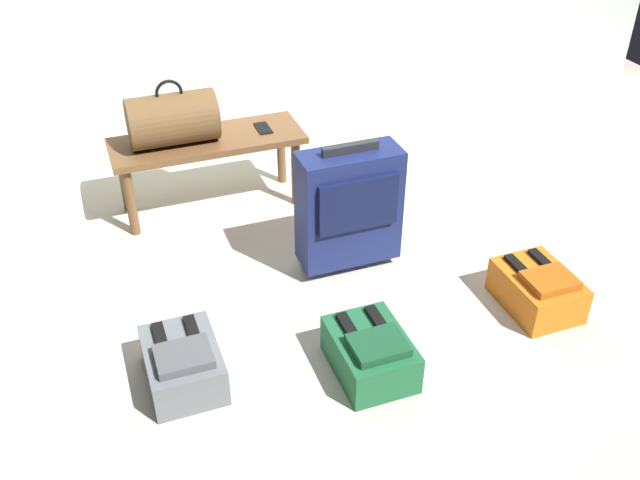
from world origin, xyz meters
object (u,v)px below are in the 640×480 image
bench (208,149)px  duffel_bag_brown (172,119)px  backpack_green (370,353)px  backpack_orange (538,289)px  backpack_grey (183,364)px  suitcase_upright_navy (349,206)px  cell_phone (263,128)px

bench → duffel_bag_brown: size_ratio=2.27×
backpack_green → backpack_orange: same height
bench → backpack_orange: size_ratio=2.63×
duffel_bag_brown → backpack_grey: size_ratio=1.16×
suitcase_upright_navy → backpack_orange: bearing=-41.0°
cell_phone → backpack_orange: 1.63m
cell_phone → bench: bearing=-179.6°
bench → backpack_green: size_ratio=2.63×
cell_phone → backpack_green: cell_phone is taller
suitcase_upright_navy → backpack_orange: (0.67, -0.58, -0.24)m
backpack_grey → backpack_orange: bearing=-3.0°
bench → backpack_orange: (1.16, -1.35, -0.25)m
suitcase_upright_navy → backpack_orange: 0.92m
cell_phone → backpack_grey: size_ratio=0.38×
cell_phone → backpack_grey: 1.49m
duffel_bag_brown → backpack_orange: (1.32, -1.35, -0.45)m
bench → backpack_grey: bench is taller
backpack_green → backpack_grey: (-0.71, 0.20, 0.00)m
duffel_bag_brown → backpack_grey: bearing=-101.0°
backpack_green → backpack_orange: (0.86, 0.12, 0.00)m
bench → cell_phone: cell_phone is taller
duffel_bag_brown → backpack_green: (0.46, -1.47, -0.45)m
duffel_bag_brown → cell_phone: size_ratio=3.06×
bench → suitcase_upright_navy: suitcase_upright_navy is taller
bench → backpack_orange: bench is taller
bench → duffel_bag_brown: (-0.16, 0.00, 0.20)m
cell_phone → backpack_grey: bearing=-119.4°
backpack_green → bench: bearing=101.5°
duffel_bag_brown → cell_phone: duffel_bag_brown is taller
duffel_bag_brown → backpack_green: duffel_bag_brown is taller
cell_phone → backpack_green: 1.50m
suitcase_upright_navy → backpack_orange: suitcase_upright_navy is taller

